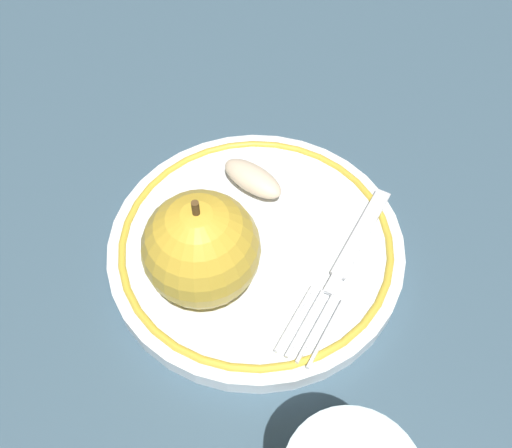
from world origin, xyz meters
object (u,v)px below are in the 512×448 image
Objects in this scene: apple_slice_front at (253,178)px; fork at (345,263)px; plate at (256,246)px; apple_red_whole at (201,249)px.

apple_slice_front reaches higher than fork.
fork is at bearing 13.30° from plate.
apple_red_whole is 0.55× the size of fork.
apple_slice_front is at bearing 125.02° from plate.
apple_slice_front is 0.34× the size of fork.
apple_red_whole is at bearing -53.42° from fork.
plate is at bearing 76.16° from apple_red_whole.
apple_red_whole is 1.64× the size of apple_slice_front.
apple_slice_front is (-0.02, 0.09, -0.03)m from apple_red_whole.
apple_red_whole is at bearing -71.66° from apple_slice_front.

